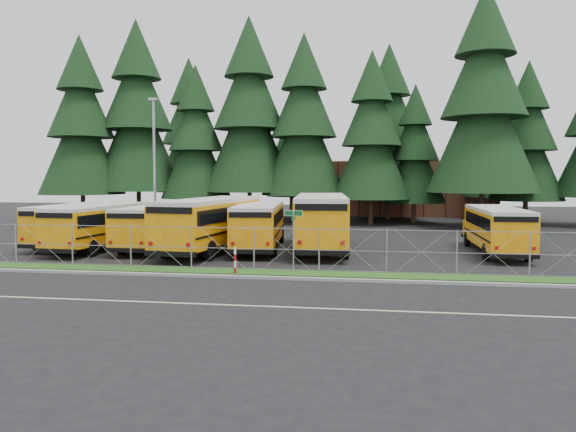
% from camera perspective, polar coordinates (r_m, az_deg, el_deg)
% --- Properties ---
extents(ground, '(120.00, 120.00, 0.00)m').
position_cam_1_polar(ground, '(26.72, -0.90, -5.24)').
color(ground, black).
rests_on(ground, ground).
extents(curb, '(50.00, 0.25, 0.12)m').
position_cam_1_polar(curb, '(23.71, -2.20, -6.28)').
color(curb, gray).
rests_on(curb, ground).
extents(grass_verge, '(50.00, 1.40, 0.06)m').
position_cam_1_polar(grass_verge, '(25.06, -1.57, -5.79)').
color(grass_verge, '#1C4112').
rests_on(grass_verge, ground).
extents(road_lane_line, '(50.00, 0.12, 0.01)m').
position_cam_1_polar(road_lane_line, '(19.03, -5.12, -9.02)').
color(road_lane_line, beige).
rests_on(road_lane_line, ground).
extents(chainlink_fence, '(44.00, 0.10, 2.00)m').
position_cam_1_polar(chainlink_fence, '(25.60, -1.29, -3.38)').
color(chainlink_fence, '#97999F').
rests_on(chainlink_fence, ground).
extents(brick_building, '(22.00, 10.00, 6.00)m').
position_cam_1_polar(brick_building, '(66.00, 10.33, 2.82)').
color(brick_building, brown).
rests_on(brick_building, ground).
extents(bus_0, '(2.36, 9.95, 2.61)m').
position_cam_1_polar(bus_0, '(37.36, -20.36, -0.83)').
color(bus_0, orange).
rests_on(bus_0, ground).
extents(bus_1, '(2.93, 10.22, 2.65)m').
position_cam_1_polar(bus_1, '(34.94, -18.29, -1.07)').
color(bus_1, orange).
rests_on(bus_1, ground).
extents(bus_2, '(2.42, 9.92, 2.59)m').
position_cam_1_polar(bus_2, '(34.39, -12.98, -1.09)').
color(bus_2, orange).
rests_on(bus_2, ground).
extents(bus_3, '(4.00, 11.92, 3.06)m').
position_cam_1_polar(bus_3, '(32.42, -7.63, -0.92)').
color(bus_3, orange).
rests_on(bus_3, ground).
extents(bus_4, '(3.58, 10.57, 2.72)m').
position_cam_1_polar(bus_4, '(33.04, -2.91, -1.10)').
color(bus_4, orange).
rests_on(bus_4, ground).
extents(bus_5, '(4.10, 12.51, 3.22)m').
position_cam_1_polar(bus_5, '(32.91, 3.38, -0.68)').
color(bus_5, orange).
rests_on(bus_5, ground).
extents(bus_east, '(2.33, 9.87, 2.59)m').
position_cam_1_polar(bus_east, '(33.32, 20.34, -1.41)').
color(bus_east, orange).
rests_on(bus_east, ground).
extents(street_sign, '(0.83, 0.55, 2.81)m').
position_cam_1_polar(street_sign, '(24.93, 0.56, -1.19)').
color(street_sign, '#97999F').
rests_on(street_sign, ground).
extents(striped_bollard, '(0.11, 0.11, 1.20)m').
position_cam_1_polar(striped_bollard, '(24.85, -5.40, -4.56)').
color(striped_bollard, '#B20C0C').
rests_on(striped_bollard, ground).
extents(light_standard, '(0.70, 0.35, 10.14)m').
position_cam_1_polar(light_standard, '(43.34, -13.41, 5.49)').
color(light_standard, '#97999F').
rests_on(light_standard, ground).
extents(conifer_0, '(8.04, 8.04, 17.78)m').
position_cam_1_polar(conifer_0, '(57.78, -20.27, 8.32)').
color(conifer_0, black).
rests_on(conifer_0, ground).
extents(conifer_1, '(8.91, 8.91, 19.71)m').
position_cam_1_polar(conifer_1, '(57.98, -15.05, 9.37)').
color(conifer_1, black).
rests_on(conifer_1, ground).
extents(conifer_2, '(6.80, 6.80, 15.04)m').
position_cam_1_polar(conifer_2, '(55.10, -9.32, 7.31)').
color(conifer_2, black).
rests_on(conifer_2, ground).
extents(conifer_3, '(8.82, 8.82, 19.50)m').
position_cam_1_polar(conifer_3, '(54.30, -3.95, 9.76)').
color(conifer_3, black).
rests_on(conifer_3, ground).
extents(conifer_4, '(7.95, 7.95, 17.58)m').
position_cam_1_polar(conifer_4, '(52.74, 1.63, 8.89)').
color(conifer_4, black).
rests_on(conifer_4, ground).
extents(conifer_5, '(7.06, 7.06, 15.60)m').
position_cam_1_polar(conifer_5, '(51.45, 8.48, 7.87)').
color(conifer_5, black).
rests_on(conifer_5, ground).
extents(conifer_6, '(5.79, 5.79, 12.81)m').
position_cam_1_polar(conifer_6, '(53.24, 12.75, 6.18)').
color(conifer_6, black).
rests_on(conifer_6, ground).
extents(conifer_7, '(9.18, 9.18, 20.31)m').
position_cam_1_polar(conifer_7, '(50.15, 19.29, 10.49)').
color(conifer_7, black).
rests_on(conifer_7, ground).
extents(conifer_8, '(6.62, 6.62, 14.65)m').
position_cam_1_polar(conifer_8, '(54.91, 23.13, 6.85)').
color(conifer_8, black).
rests_on(conifer_8, ground).
extents(conifer_10, '(7.93, 7.93, 17.54)m').
position_cam_1_polar(conifer_10, '(64.35, -9.97, 7.93)').
color(conifer_10, black).
rests_on(conifer_10, ground).
extents(conifer_11, '(6.90, 6.90, 15.26)m').
position_cam_1_polar(conifer_11, '(58.83, 1.19, 7.26)').
color(conifer_11, black).
rests_on(conifer_11, ground).
extents(conifer_12, '(7.94, 7.94, 17.57)m').
position_cam_1_polar(conifer_12, '(57.77, 10.18, 8.40)').
color(conifer_12, black).
rests_on(conifer_12, ground).
extents(conifer_13, '(6.91, 6.91, 15.29)m').
position_cam_1_polar(conifer_13, '(61.46, 20.71, 6.87)').
color(conifer_13, black).
rests_on(conifer_13, ground).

